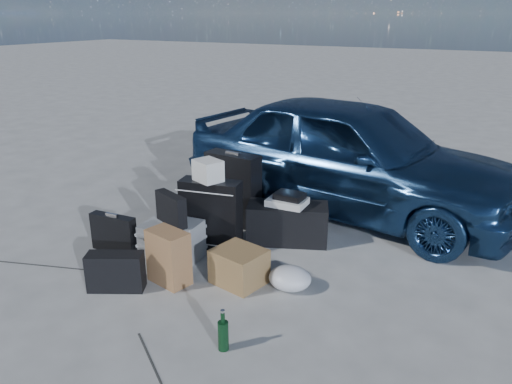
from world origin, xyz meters
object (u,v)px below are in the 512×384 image
cardboard_box (239,266)px  pelican_case (172,241)px  briefcase (114,233)px  green_bottle (223,331)px  suitcase_left (233,189)px  suitcase_right (211,215)px  duffel_bag (287,223)px  car (349,155)px

cardboard_box → pelican_case: bearing=174.3°
briefcase → green_bottle: size_ratio=1.61×
suitcase_left → suitcase_right: bearing=-73.1°
duffel_bag → pelican_case: bearing=-154.8°
suitcase_right → duffel_bag: suitcase_right is taller
briefcase → suitcase_right: bearing=28.4°
suitcase_right → cardboard_box: (0.55, -0.42, -0.19)m
pelican_case → briefcase: (-0.57, -0.13, 0.00)m
green_bottle → cardboard_box: bearing=113.7°
car → duffel_bag: (-0.22, -1.09, -0.44)m
pelican_case → green_bottle: pelican_case is taller
suitcase_left → suitcase_right: size_ratio=1.12×
car → briefcase: car is taller
pelican_case → green_bottle: (1.08, -0.87, -0.03)m
cardboard_box → car: bearing=83.5°
briefcase → duffel_bag: 1.62m
pelican_case → suitcase_right: suitcase_right is taller
pelican_case → suitcase_right: 0.43m
car → pelican_case: (-0.96, -1.90, -0.46)m
pelican_case → briefcase: size_ratio=1.04×
briefcase → pelican_case: bearing=8.8°
briefcase → cardboard_box: bearing=-1.7°
suitcase_left → duffel_bag: size_ratio=0.99×
cardboard_box → green_bottle: (0.35, -0.80, -0.00)m
duffel_bag → green_bottle: duffel_bag is taller
car → cardboard_box: car is taller
pelican_case → suitcase_right: (0.19, 0.35, 0.16)m
car → briefcase: 2.58m
briefcase → duffel_bag: duffel_bag is taller
pelican_case → car: bearing=57.5°
duffel_bag → cardboard_box: bearing=-113.1°
briefcase → cardboard_box: briefcase is taller
car → suitcase_right: (-0.77, -1.55, -0.30)m
duffel_bag → green_bottle: 1.72m
suitcase_left → duffel_bag: 0.74m
pelican_case → suitcase_left: 0.99m
suitcase_left → duffel_bag: (0.69, -0.16, -0.18)m
car → cardboard_box: bearing=-178.9°
car → duffel_bag: 1.19m
suitcase_right → duffel_bag: bearing=28.1°
briefcase → suitcase_left: (0.61, 1.10, 0.20)m
briefcase → suitcase_right: (0.75, 0.48, 0.16)m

